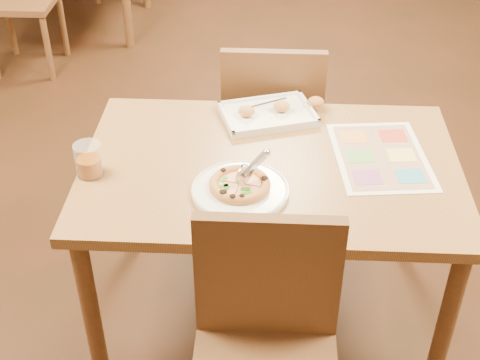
{
  "coord_description": "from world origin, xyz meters",
  "views": [
    {
      "loc": [
        -0.01,
        -1.88,
        2.03
      ],
      "look_at": [
        -0.1,
        -0.17,
        0.77
      ],
      "focal_mm": 50.0,
      "sensor_mm": 36.0,
      "label": 1
    }
  ],
  "objects_px": {
    "chair_near": "(266,329)",
    "menu": "(381,156)",
    "dining_table": "(270,184)",
    "pizza": "(240,184)",
    "glass_tumbler": "(89,162)",
    "appetizer_tray": "(271,114)",
    "chair_far": "(272,113)",
    "plate": "(240,190)",
    "pizza_cutter": "(252,168)"
  },
  "relations": [
    {
      "from": "chair_near",
      "to": "plate",
      "type": "xyz_separation_m",
      "value": [
        -0.1,
        0.44,
        0.16
      ]
    },
    {
      "from": "plate",
      "to": "menu",
      "type": "height_order",
      "value": "plate"
    },
    {
      "from": "dining_table",
      "to": "pizza",
      "type": "height_order",
      "value": "pizza"
    },
    {
      "from": "appetizer_tray",
      "to": "menu",
      "type": "xyz_separation_m",
      "value": [
        0.39,
        -0.25,
        -0.01
      ]
    },
    {
      "from": "plate",
      "to": "menu",
      "type": "xyz_separation_m",
      "value": [
        0.48,
        0.23,
        -0.01
      ]
    },
    {
      "from": "dining_table",
      "to": "chair_near",
      "type": "distance_m",
      "value": 0.61
    },
    {
      "from": "appetizer_tray",
      "to": "menu",
      "type": "bearing_deg",
      "value": -32.55
    },
    {
      "from": "chair_near",
      "to": "plate",
      "type": "relative_size",
      "value": 1.49
    },
    {
      "from": "chair_far",
      "to": "appetizer_tray",
      "type": "xyz_separation_m",
      "value": [
        -0.01,
        -0.29,
        0.17
      ]
    },
    {
      "from": "pizza",
      "to": "pizza_cutter",
      "type": "height_order",
      "value": "pizza_cutter"
    },
    {
      "from": "dining_table",
      "to": "plate",
      "type": "relative_size",
      "value": 4.12
    },
    {
      "from": "menu",
      "to": "chair_near",
      "type": "bearing_deg",
      "value": -119.8
    },
    {
      "from": "dining_table",
      "to": "glass_tumbler",
      "type": "relative_size",
      "value": 11.32
    },
    {
      "from": "pizza",
      "to": "glass_tumbler",
      "type": "bearing_deg",
      "value": 172.01
    },
    {
      "from": "glass_tumbler",
      "to": "dining_table",
      "type": "bearing_deg",
      "value": 8.46
    },
    {
      "from": "appetizer_tray",
      "to": "glass_tumbler",
      "type": "bearing_deg",
      "value": -146.13
    },
    {
      "from": "pizza",
      "to": "menu",
      "type": "height_order",
      "value": "pizza"
    },
    {
      "from": "chair_near",
      "to": "menu",
      "type": "relative_size",
      "value": 1.07
    },
    {
      "from": "chair_far",
      "to": "menu",
      "type": "distance_m",
      "value": 0.68
    },
    {
      "from": "chair_near",
      "to": "menu",
      "type": "distance_m",
      "value": 0.78
    },
    {
      "from": "plate",
      "to": "pizza_cutter",
      "type": "distance_m",
      "value": 0.09
    },
    {
      "from": "plate",
      "to": "pizza_cutter",
      "type": "bearing_deg",
      "value": 36.44
    },
    {
      "from": "pizza_cutter",
      "to": "pizza",
      "type": "bearing_deg",
      "value": 161.41
    },
    {
      "from": "pizza",
      "to": "chair_near",
      "type": "bearing_deg",
      "value": -77.39
    },
    {
      "from": "chair_near",
      "to": "dining_table",
      "type": "bearing_deg",
      "value": 90.0
    },
    {
      "from": "pizza",
      "to": "pizza_cutter",
      "type": "bearing_deg",
      "value": 29.22
    },
    {
      "from": "dining_table",
      "to": "plate",
      "type": "distance_m",
      "value": 0.21
    },
    {
      "from": "pizza_cutter",
      "to": "chair_near",
      "type": "bearing_deg",
      "value": -130.3
    },
    {
      "from": "chair_near",
      "to": "glass_tumbler",
      "type": "bearing_deg",
      "value": 139.72
    },
    {
      "from": "appetizer_tray",
      "to": "glass_tumbler",
      "type": "relative_size",
      "value": 3.58
    },
    {
      "from": "plate",
      "to": "glass_tumbler",
      "type": "distance_m",
      "value": 0.51
    },
    {
      "from": "pizza",
      "to": "pizza_cutter",
      "type": "relative_size",
      "value": 1.76
    },
    {
      "from": "plate",
      "to": "appetizer_tray",
      "type": "xyz_separation_m",
      "value": [
        0.09,
        0.48,
        0.01
      ]
    },
    {
      "from": "pizza",
      "to": "appetizer_tray",
      "type": "xyz_separation_m",
      "value": [
        0.09,
        0.47,
        -0.01
      ]
    },
    {
      "from": "menu",
      "to": "glass_tumbler",
      "type": "bearing_deg",
      "value": -171.11
    },
    {
      "from": "chair_far",
      "to": "plate",
      "type": "distance_m",
      "value": 0.79
    },
    {
      "from": "dining_table",
      "to": "chair_far",
      "type": "bearing_deg",
      "value": 90.0
    },
    {
      "from": "chair_near",
      "to": "pizza_cutter",
      "type": "bearing_deg",
      "value": 97.51
    },
    {
      "from": "chair_far",
      "to": "menu",
      "type": "bearing_deg",
      "value": 125.38
    },
    {
      "from": "dining_table",
      "to": "appetizer_tray",
      "type": "height_order",
      "value": "appetizer_tray"
    },
    {
      "from": "glass_tumbler",
      "to": "menu",
      "type": "relative_size",
      "value": 0.26
    },
    {
      "from": "chair_near",
      "to": "appetizer_tray",
      "type": "distance_m",
      "value": 0.93
    },
    {
      "from": "appetizer_tray",
      "to": "glass_tumbler",
      "type": "height_order",
      "value": "glass_tumbler"
    },
    {
      "from": "glass_tumbler",
      "to": "menu",
      "type": "bearing_deg",
      "value": 8.89
    },
    {
      "from": "menu",
      "to": "chair_far",
      "type": "bearing_deg",
      "value": 125.38
    },
    {
      "from": "chair_far",
      "to": "pizza",
      "type": "height_order",
      "value": "chair_far"
    },
    {
      "from": "chair_near",
      "to": "appetizer_tray",
      "type": "bearing_deg",
      "value": 90.37
    },
    {
      "from": "pizza_cutter",
      "to": "appetizer_tray",
      "type": "height_order",
      "value": "pizza_cutter"
    },
    {
      "from": "plate",
      "to": "pizza",
      "type": "xyz_separation_m",
      "value": [
        -0.0,
        0.01,
        0.02
      ]
    },
    {
      "from": "pizza",
      "to": "glass_tumbler",
      "type": "relative_size",
      "value": 1.73
    }
  ]
}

